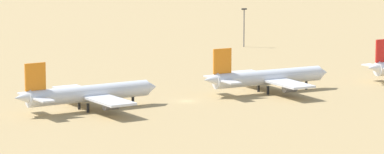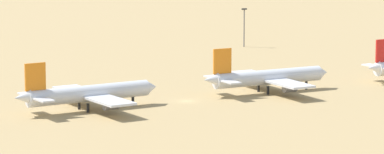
{
  "view_description": "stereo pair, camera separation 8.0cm",
  "coord_description": "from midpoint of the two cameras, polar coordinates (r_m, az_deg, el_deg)",
  "views": [
    {
      "loc": [
        -104.48,
        -233.91,
        45.61
      ],
      "look_at": [
        0.86,
        -1.28,
        6.0
      ],
      "focal_mm": 101.99,
      "sensor_mm": 36.0,
      "label": 1
    },
    {
      "loc": [
        -104.41,
        -233.95,
        45.61
      ],
      "look_at": [
        0.86,
        -1.28,
        6.0
      ],
      "focal_mm": 101.99,
      "sensor_mm": 36.0,
      "label": 2
    }
  ],
  "objects": [
    {
      "name": "ground",
      "position": [
        260.21,
        -0.3,
        -1.28
      ],
      "size": [
        4000.0,
        4000.0,
        0.0
      ],
      "primitive_type": "plane",
      "color": "tan"
    },
    {
      "name": "parked_jet_orange_2",
      "position": [
        248.84,
        -5.49,
        -0.87
      ],
      "size": [
        36.09,
        30.64,
        11.93
      ],
      "rotation": [
        0.0,
        0.0,
        0.14
      ],
      "color": "silver",
      "rests_on": "ground"
    },
    {
      "name": "parked_jet_orange_3",
      "position": [
        272.02,
        3.93,
        -0.02
      ],
      "size": [
        36.14,
        30.4,
        11.94
      ],
      "rotation": [
        0.0,
        0.0,
        0.06
      ],
      "color": "silver",
      "rests_on": "ground"
    },
    {
      "name": "light_pole_west",
      "position": [
        361.9,
        2.73,
        2.78
      ],
      "size": [
        1.8,
        0.5,
        12.89
      ],
      "color": "#59595E",
      "rests_on": "ground"
    }
  ]
}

